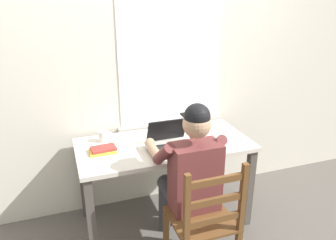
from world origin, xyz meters
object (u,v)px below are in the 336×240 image
Objects in this scene: wooden_chair at (204,222)px; laptop at (171,142)px; seated_person at (189,173)px; computer_mouse at (200,144)px; coffee_mug_dark at (181,125)px; coffee_mug_white at (103,136)px; desk at (164,155)px; book_stack_main at (103,150)px.

laptop is at bearing 92.73° from wooden_chair.
seated_person is at bearing 90.00° from wooden_chair.
coffee_mug_dark is (-0.04, 0.34, 0.03)m from computer_mouse.
coffee_mug_white is at bearing 119.91° from wooden_chair.
coffee_mug_dark is at bearing 78.99° from wooden_chair.
coffee_mug_dark is at bearing 41.59° from desk.
wooden_chair is at bearing -101.01° from coffee_mug_dark.
wooden_chair is 9.52× the size of computer_mouse.
coffee_mug_white is at bearing 179.91° from coffee_mug_dark.
coffee_mug_white is (-0.49, 0.30, -0.00)m from laptop.
seated_person is 0.33m from laptop.
seated_person is 0.36m from wooden_chair.
book_stack_main is (-0.73, -0.19, -0.03)m from coffee_mug_dark.
book_stack_main is at bearing 169.13° from computer_mouse.
desk is at bearing 96.63° from seated_person.
laptop is at bearing 95.17° from seated_person.
coffee_mug_dark is (0.17, 0.89, 0.34)m from wooden_chair.
coffee_mug_white is at bearing 154.78° from computer_mouse.
wooden_chair reaches higher than coffee_mug_white.
seated_person is 0.35m from computer_mouse.
wooden_chair is 0.68m from laptop.
coffee_mug_white reaches higher than book_stack_main.
book_stack_main reaches higher than desk.
seated_person is 11.04× the size of coffee_mug_white.
laptop is at bearing -11.47° from book_stack_main.
wooden_chair is 8.43× the size of coffee_mug_dark.
coffee_mug_dark is at bearing 15.00° from book_stack_main.
seated_person is 1.32× the size of wooden_chair.
laptop is 2.92× the size of coffee_mug_dark.
laptop is (-0.03, 0.59, 0.34)m from wooden_chair.
laptop is (0.02, -0.10, 0.16)m from desk.
seated_person is at bearing -50.02° from coffee_mug_white.
computer_mouse reaches higher than desk.
laptop reaches higher than coffee_mug_dark.
coffee_mug_white is at bearing 148.23° from laptop.
wooden_chair is 2.88× the size of laptop.
coffee_mug_dark is at bearing 74.17° from seated_person.
book_stack_main is (-0.52, 0.11, -0.03)m from laptop.
laptop is 1.58× the size of book_stack_main.
seated_person reaches higher than coffee_mug_dark.
coffee_mug_dark reaches higher than book_stack_main.
book_stack_main is at bearing 142.77° from seated_person.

